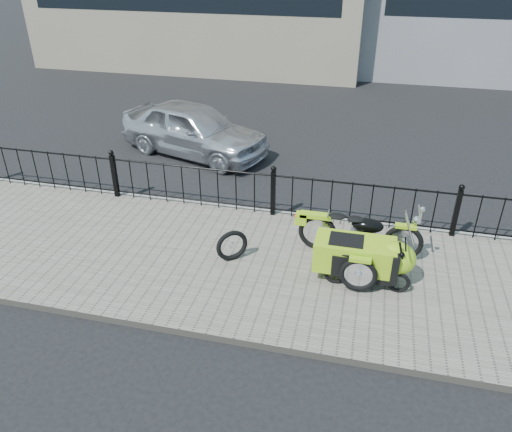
% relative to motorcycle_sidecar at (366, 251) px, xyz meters
% --- Properties ---
extents(ground, '(120.00, 120.00, 0.00)m').
position_rel_motorcycle_sidecar_xyz_m(ground, '(-1.92, 0.38, -0.59)').
color(ground, black).
rests_on(ground, ground).
extents(sidewalk, '(30.00, 3.80, 0.12)m').
position_rel_motorcycle_sidecar_xyz_m(sidewalk, '(-1.92, -0.12, -0.53)').
color(sidewalk, '#6B655A').
rests_on(sidewalk, ground).
extents(curb, '(30.00, 0.10, 0.12)m').
position_rel_motorcycle_sidecar_xyz_m(curb, '(-1.92, 1.82, -0.53)').
color(curb, gray).
rests_on(curb, ground).
extents(iron_fence, '(14.11, 0.11, 1.08)m').
position_rel_motorcycle_sidecar_xyz_m(iron_fence, '(-1.92, 1.68, -0.01)').
color(iron_fence, black).
rests_on(iron_fence, sidewalk).
extents(motorcycle_sidecar, '(2.28, 1.48, 0.98)m').
position_rel_motorcycle_sidecar_xyz_m(motorcycle_sidecar, '(0.00, 0.00, 0.00)').
color(motorcycle_sidecar, black).
rests_on(motorcycle_sidecar, sidewalk).
extents(scooter, '(1.38, 0.40, 0.93)m').
position_rel_motorcycle_sidecar_xyz_m(scooter, '(-0.04, -0.36, -0.11)').
color(scooter, black).
rests_on(scooter, sidewalk).
extents(spare_tire, '(0.51, 0.43, 0.58)m').
position_rel_motorcycle_sidecar_xyz_m(spare_tire, '(-2.28, -0.10, -0.18)').
color(spare_tire, black).
rests_on(spare_tire, sidewalk).
extents(sedan_car, '(4.35, 2.79, 1.38)m').
position_rel_motorcycle_sidecar_xyz_m(sedan_car, '(-4.68, 4.66, 0.10)').
color(sedan_car, silver).
rests_on(sedan_car, ground).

